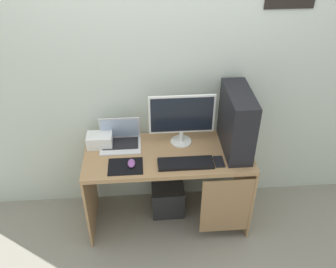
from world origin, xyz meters
TOP-DOWN VIEW (x-y plane):
  - ground_plane at (0.00, 0.00)m, footprint 8.00×8.00m
  - wall_back at (0.00, 0.32)m, footprint 4.00×0.05m
  - desk at (0.02, -0.01)m, footprint 1.31×0.57m
  - pc_tower at (0.53, 0.02)m, footprint 0.18×0.49m
  - monitor at (0.12, 0.13)m, footprint 0.51×0.17m
  - laptop at (-0.37, 0.14)m, footprint 0.32×0.24m
  - projector at (-0.54, 0.13)m, footprint 0.20×0.14m
  - keyboard at (0.12, -0.15)m, footprint 0.42×0.14m
  - mousepad at (-0.33, -0.14)m, footprint 0.26×0.20m
  - mouse_left at (-0.29, -0.13)m, footprint 0.06×0.10m
  - cell_phone at (0.38, -0.15)m, footprint 0.07×0.13m
  - subwoofer at (0.01, 0.10)m, footprint 0.28×0.28m

SIDE VIEW (x-z plane):
  - ground_plane at x=0.00m, z-range 0.00..0.00m
  - subwoofer at x=0.01m, z-range 0.00..0.28m
  - desk at x=0.02m, z-range 0.21..0.94m
  - mousepad at x=-0.33m, z-range 0.73..0.74m
  - cell_phone at x=0.38m, z-range 0.73..0.74m
  - keyboard at x=0.12m, z-range 0.73..0.75m
  - mouse_left at x=-0.29m, z-range 0.74..0.77m
  - laptop at x=-0.37m, z-range 0.66..0.90m
  - projector at x=-0.54m, z-range 0.73..0.84m
  - monitor at x=0.12m, z-range 0.75..1.19m
  - pc_tower at x=0.53m, z-range 0.73..1.23m
  - wall_back at x=0.00m, z-range 0.00..2.60m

